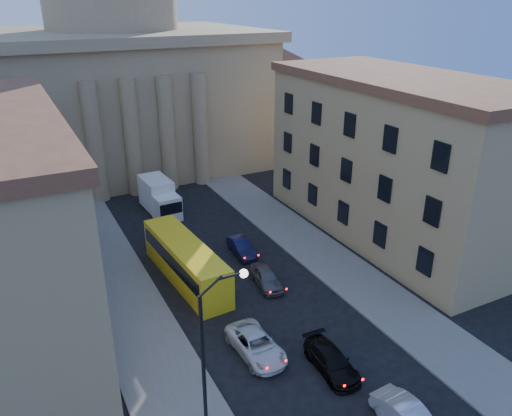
{
  "coord_description": "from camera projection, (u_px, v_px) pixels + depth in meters",
  "views": [
    {
      "loc": [
        -14.19,
        -10.86,
        21.0
      ],
      "look_at": [
        0.2,
        17.24,
        7.47
      ],
      "focal_mm": 35.0,
      "sensor_mm": 36.0,
      "label": 1
    }
  ],
  "objects": [
    {
      "name": "city_bus",
      "position": [
        186.0,
        260.0,
        39.28
      ],
      "size": [
        3.4,
        11.58,
        3.22
      ],
      "rotation": [
        0.0,
        0.0,
        0.07
      ],
      "color": "yellow",
      "rests_on": "ground"
    },
    {
      "name": "car_right_distant",
      "position": [
        242.0,
        247.0,
        43.55
      ],
      "size": [
        1.76,
        4.2,
        1.35
      ],
      "primitive_type": "imported",
      "rotation": [
        0.0,
        0.0,
        -0.08
      ],
      "color": "black",
      "rests_on": "ground"
    },
    {
      "name": "car_left_mid",
      "position": [
        256.0,
        345.0,
        31.39
      ],
      "size": [
        2.52,
        5.14,
        1.4
      ],
      "primitive_type": "imported",
      "rotation": [
        0.0,
        0.0,
        0.04
      ],
      "color": "silver",
      "rests_on": "ground"
    },
    {
      "name": "sidewalk_left",
      "position": [
        138.0,
        326.0,
        34.23
      ],
      "size": [
        5.0,
        60.0,
        0.15
      ],
      "primitive_type": "cube",
      "color": "#63605B",
      "rests_on": "ground"
    },
    {
      "name": "box_truck",
      "position": [
        160.0,
        198.0,
        51.62
      ],
      "size": [
        2.84,
        6.46,
        3.47
      ],
      "rotation": [
        0.0,
        0.0,
        0.06
      ],
      "color": "silver",
      "rests_on": "ground"
    },
    {
      "name": "sidewalk_right",
      "position": [
        341.0,
        269.0,
        41.36
      ],
      "size": [
        5.0,
        60.0,
        0.15
      ],
      "primitive_type": "cube",
      "color": "#63605B",
      "rests_on": "ground"
    },
    {
      "name": "street_lamp",
      "position": [
        212.0,
        340.0,
        24.64
      ],
      "size": [
        2.62,
        0.44,
        8.83
      ],
      "color": "black",
      "rests_on": "ground"
    },
    {
      "name": "car_right_mid",
      "position": [
        331.0,
        361.0,
        30.07
      ],
      "size": [
        2.13,
        4.7,
        1.33
      ],
      "primitive_type": "imported",
      "rotation": [
        0.0,
        0.0,
        -0.06
      ],
      "color": "black",
      "rests_on": "ground"
    },
    {
      "name": "building_right",
      "position": [
        396.0,
        157.0,
        45.3
      ],
      "size": [
        11.6,
        26.6,
        14.7
      ],
      "color": "tan",
      "rests_on": "ground"
    },
    {
      "name": "church",
      "position": [
        119.0,
        72.0,
        63.8
      ],
      "size": [
        68.02,
        28.76,
        36.6
      ],
      "color": "#8C7756",
      "rests_on": "ground"
    },
    {
      "name": "car_right_far",
      "position": [
        267.0,
        278.0,
        38.85
      ],
      "size": [
        2.18,
        4.31,
        1.41
      ],
      "primitive_type": "imported",
      "rotation": [
        0.0,
        0.0,
        -0.13
      ],
      "color": "#4F4F54",
      "rests_on": "ground"
    }
  ]
}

